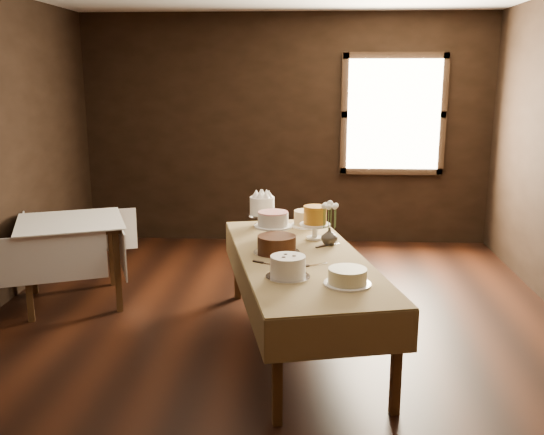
% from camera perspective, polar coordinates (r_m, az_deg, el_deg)
% --- Properties ---
extents(floor, '(5.00, 6.00, 0.01)m').
position_cam_1_polar(floor, '(4.95, -0.14, -11.30)').
color(floor, black).
rests_on(floor, ground).
extents(wall_back, '(5.00, 0.02, 2.80)m').
position_cam_1_polar(wall_back, '(7.53, 1.30, 8.20)').
color(wall_back, black).
rests_on(wall_back, ground).
extents(wall_front, '(5.00, 0.02, 2.80)m').
position_cam_1_polar(wall_front, '(1.66, -6.82, -10.01)').
color(wall_front, black).
rests_on(wall_front, ground).
extents(window, '(1.10, 0.05, 1.30)m').
position_cam_1_polar(window, '(7.52, 11.38, 9.47)').
color(window, '#FFEABF').
rests_on(window, wall_back).
extents(display_table, '(1.42, 2.48, 0.72)m').
position_cam_1_polar(display_table, '(4.62, 2.70, -4.22)').
color(display_table, '#412A16').
rests_on(display_table, ground).
extents(side_table, '(1.20, 1.20, 0.78)m').
position_cam_1_polar(side_table, '(5.79, -18.42, -1.17)').
color(side_table, '#412A16').
rests_on(side_table, ground).
extents(cake_meringue, '(0.31, 0.31, 0.28)m').
position_cam_1_polar(cake_meringue, '(5.46, -0.93, 0.48)').
color(cake_meringue, silver).
rests_on(cake_meringue, display_table).
extents(cake_speckled, '(0.30, 0.30, 0.14)m').
position_cam_1_polar(cake_speckled, '(5.49, 3.32, -0.11)').
color(cake_speckled, white).
rests_on(cake_speckled, display_table).
extents(cake_lattice, '(0.35, 0.35, 0.24)m').
position_cam_1_polar(cake_lattice, '(5.03, 0.10, -0.90)').
color(cake_lattice, white).
rests_on(cake_lattice, display_table).
extents(cake_caramel, '(0.27, 0.27, 0.29)m').
position_cam_1_polar(cake_caramel, '(5.05, 4.06, -0.65)').
color(cake_caramel, white).
rests_on(cake_caramel, display_table).
extents(cake_chocolate, '(0.40, 0.40, 0.14)m').
position_cam_1_polar(cake_chocolate, '(4.64, 0.45, -2.60)').
color(cake_chocolate, silver).
rests_on(cake_chocolate, display_table).
extents(cake_swirl, '(0.30, 0.30, 0.15)m').
position_cam_1_polar(cake_swirl, '(4.08, 1.51, -4.72)').
color(cake_swirl, silver).
rests_on(cake_swirl, display_table).
extents(cake_cream, '(0.31, 0.31, 0.11)m').
position_cam_1_polar(cake_cream, '(3.99, 7.12, -5.59)').
color(cake_cream, white).
rests_on(cake_cream, display_table).
extents(cake_server_a, '(0.22, 0.14, 0.01)m').
position_cam_1_polar(cake_server_a, '(4.39, 4.34, -4.42)').
color(cake_server_a, silver).
rests_on(cake_server_a, display_table).
extents(cake_server_c, '(0.04, 0.24, 0.01)m').
position_cam_1_polar(cake_server_c, '(4.89, 1.74, -2.55)').
color(cake_server_c, silver).
rests_on(cake_server_c, display_table).
extents(cake_server_d, '(0.20, 0.17, 0.01)m').
position_cam_1_polar(cake_server_d, '(4.91, 5.66, -2.55)').
color(cake_server_d, silver).
rests_on(cake_server_d, display_table).
extents(cake_server_e, '(0.22, 0.14, 0.01)m').
position_cam_1_polar(cake_server_e, '(4.36, 0.01, -4.49)').
color(cake_server_e, silver).
rests_on(cake_server_e, display_table).
extents(flower_vase, '(0.15, 0.15, 0.14)m').
position_cam_1_polar(flower_vase, '(4.90, 5.42, -1.77)').
color(flower_vase, '#2D2823').
rests_on(flower_vase, display_table).
extents(flower_bouquet, '(0.14, 0.14, 0.20)m').
position_cam_1_polar(flower_bouquet, '(4.85, 5.47, 0.40)').
color(flower_bouquet, white).
rests_on(flower_bouquet, flower_vase).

